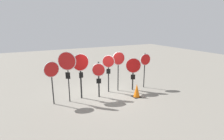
# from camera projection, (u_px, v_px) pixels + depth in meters

# --- Properties ---
(ground_plane) EXTENTS (40.00, 40.00, 0.00)m
(ground_plane) POSITION_uv_depth(u_px,v_px,m) (103.00, 94.00, 10.02)
(ground_plane) COLOR gray
(stop_sign_0) EXTENTS (0.75, 0.22, 2.20)m
(stop_sign_0) POSITION_uv_depth(u_px,v_px,m) (52.00, 73.00, 8.37)
(stop_sign_0) COLOR black
(stop_sign_0) RESTS_ON ground
(stop_sign_1) EXTENTS (0.78, 0.54, 2.62)m
(stop_sign_1) POSITION_uv_depth(u_px,v_px,m) (67.00, 65.00, 8.56)
(stop_sign_1) COLOR black
(stop_sign_1) RESTS_ON ground
(stop_sign_2) EXTENTS (0.91, 0.17, 2.46)m
(stop_sign_2) POSITION_uv_depth(u_px,v_px,m) (81.00, 68.00, 9.06)
(stop_sign_2) COLOR black
(stop_sign_2) RESTS_ON ground
(stop_sign_3) EXTENTS (0.66, 0.31, 1.99)m
(stop_sign_3) POSITION_uv_depth(u_px,v_px,m) (99.00, 74.00, 9.34)
(stop_sign_3) COLOR black
(stop_sign_3) RESTS_ON ground
(stop_sign_4) EXTENTS (0.64, 0.35, 2.22)m
(stop_sign_4) POSITION_uv_depth(u_px,v_px,m) (108.00, 66.00, 9.99)
(stop_sign_4) COLOR black
(stop_sign_4) RESTS_ON ground
(stop_sign_5) EXTENTS (0.78, 0.14, 2.38)m
(stop_sign_5) POSITION_uv_depth(u_px,v_px,m) (119.00, 62.00, 10.16)
(stop_sign_5) COLOR black
(stop_sign_5) RESTS_ON ground
(stop_sign_6) EXTENTS (0.82, 0.44, 2.00)m
(stop_sign_6) POSITION_uv_depth(u_px,v_px,m) (133.00, 68.00, 10.36)
(stop_sign_6) COLOR black
(stop_sign_6) RESTS_ON ground
(stop_sign_7) EXTENTS (0.72, 0.14, 2.20)m
(stop_sign_7) POSITION_uv_depth(u_px,v_px,m) (145.00, 63.00, 10.73)
(stop_sign_7) COLOR black
(stop_sign_7) RESTS_ON ground
(traffic_cone_0) EXTENTS (0.42, 0.42, 0.75)m
(traffic_cone_0) POSITION_uv_depth(u_px,v_px,m) (137.00, 91.00, 9.59)
(traffic_cone_0) COLOR black
(traffic_cone_0) RESTS_ON ground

